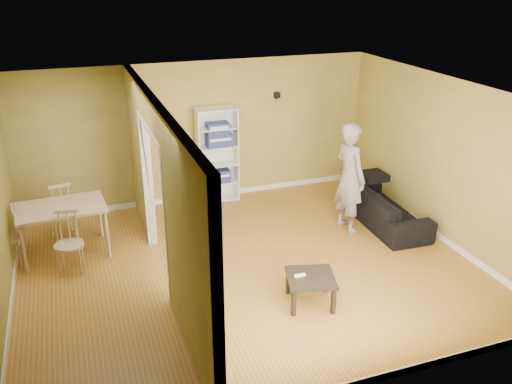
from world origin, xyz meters
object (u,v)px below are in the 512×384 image
sofa (385,203)px  person (350,168)px  dining_table (61,211)px  chair_far (61,209)px  chair_left (5,237)px  bookshelf (217,155)px  chair_near (69,243)px  coffee_table (311,281)px

sofa → person: (-0.70, 0.02, 0.71)m
dining_table → chair_far: size_ratio=1.32×
dining_table → chair_far: 0.70m
dining_table → chair_left: (-0.81, -0.05, -0.27)m
chair_left → dining_table: bearing=87.0°
sofa → chair_left: chair_left is taller
bookshelf → dining_table: bookshelf is taller
chair_near → chair_left: bearing=156.9°
sofa → coffee_table: size_ratio=3.26×
sofa → chair_far: 5.40m
person → bookshelf: person is taller
bookshelf → coffee_table: size_ratio=2.92×
person → chair_far: size_ratio=2.23×
coffee_table → chair_far: bearing=133.8°
bookshelf → coffee_table: bookshelf is taller
bookshelf → chair_left: size_ratio=1.96×
dining_table → chair_near: size_ratio=1.40×
coffee_table → dining_table: 3.90m
chair_left → chair_far: bearing=125.3°
coffee_table → chair_left: size_ratio=0.67×
coffee_table → dining_table: (-2.98, 2.48, 0.38)m
chair_left → coffee_table: bearing=50.9°
bookshelf → chair_far: size_ratio=1.83×
bookshelf → chair_near: 3.32m
person → chair_far: bearing=65.7°
bookshelf → chair_near: (-2.73, -1.85, -0.44)m
coffee_table → chair_near: 3.49m
coffee_table → chair_far: size_ratio=0.63×
person → chair_near: 4.49m
bookshelf → chair_far: bearing=-167.6°
chair_near → person: bearing=6.9°
person → chair_near: person is taller
coffee_table → dining_table: size_ratio=0.48×
chair_far → chair_near: bearing=81.7°
bookshelf → chair_near: size_ratio=1.95×
sofa → bookshelf: size_ratio=1.12×
sofa → dining_table: bearing=84.8°
bookshelf → chair_left: 3.86m
person → chair_far: 4.76m
dining_table → sofa: bearing=-7.5°
coffee_table → chair_far: chair_far is taller
bookshelf → chair_near: bearing=-145.8°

